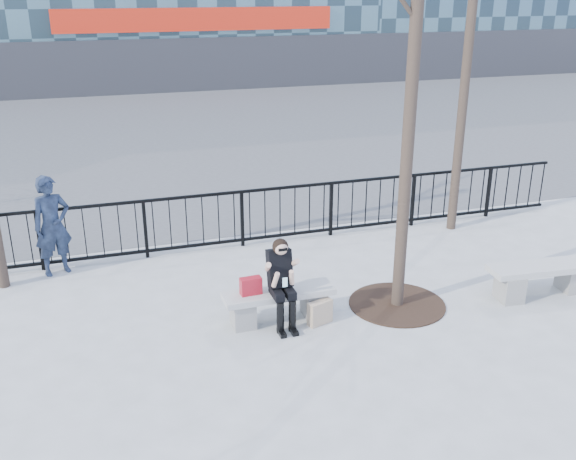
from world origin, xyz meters
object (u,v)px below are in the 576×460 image
object	(u,v)px
bench_second	(542,276)
standing_man	(52,226)
seated_woman	(282,284)
bench_main	(279,302)

from	to	relation	value
bench_second	standing_man	bearing A→B (deg)	161.40
seated_woman	standing_man	size ratio (longest dim) A/B	0.77
seated_woman	bench_main	bearing A→B (deg)	90.00
bench_main	standing_man	world-z (taller)	standing_man
standing_man	bench_second	bearing A→B (deg)	-44.34
standing_man	seated_woman	bearing A→B (deg)	-63.58
bench_second	seated_woman	world-z (taller)	seated_woman
bench_main	seated_woman	size ratio (longest dim) A/B	1.23
seated_woman	standing_man	xyz separation A→B (m)	(-3.15, 2.96, 0.20)
bench_main	standing_man	bearing A→B (deg)	138.35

